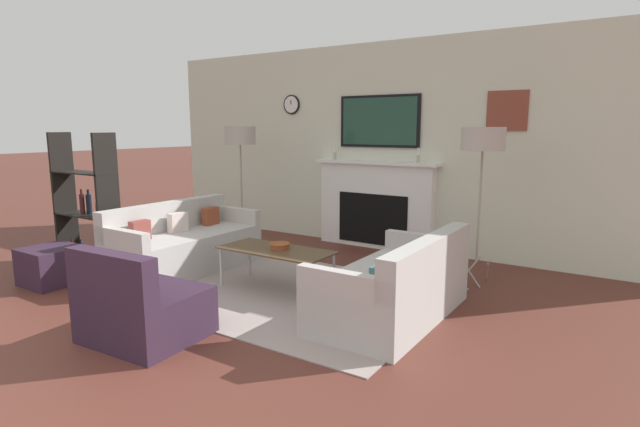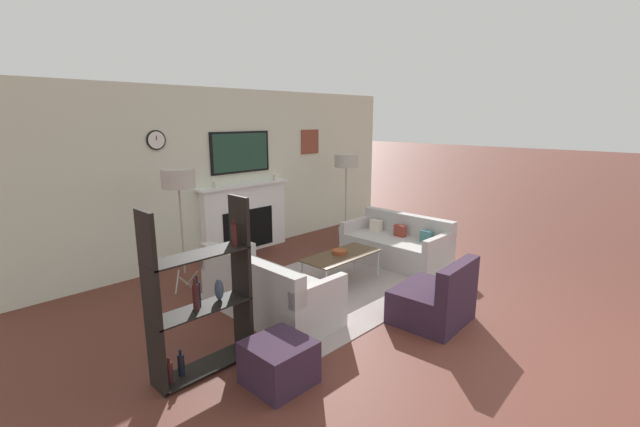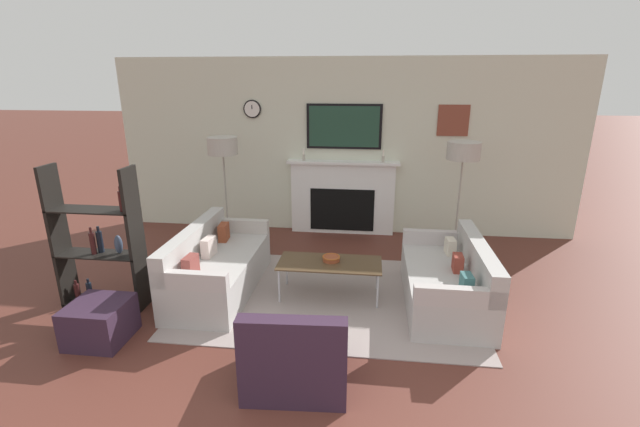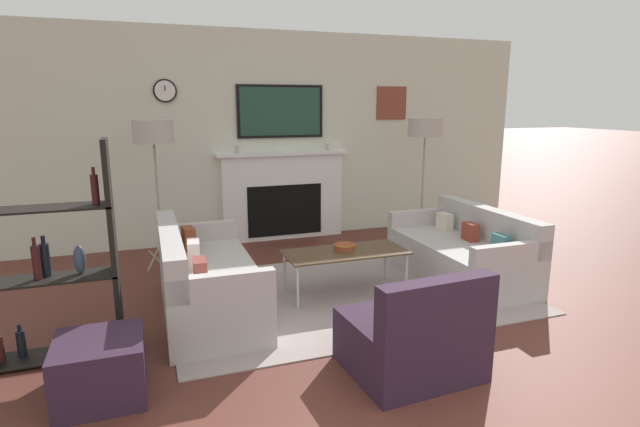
% 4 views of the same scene
% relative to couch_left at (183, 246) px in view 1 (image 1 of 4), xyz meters
% --- Properties ---
extents(fireplace_wall, '(7.18, 0.28, 2.70)m').
position_rel_couch_left_xyz_m(fireplace_wall, '(1.31, 2.28, 0.93)').
color(fireplace_wall, silver).
rests_on(fireplace_wall, ground_plane).
extents(area_rug, '(3.24, 2.19, 0.01)m').
position_rel_couch_left_xyz_m(area_rug, '(1.31, -0.00, -0.28)').
color(area_rug, '#9E8F8A').
rests_on(area_rug, ground_plane).
extents(couch_left, '(0.78, 1.72, 0.76)m').
position_rel_couch_left_xyz_m(couch_left, '(0.00, 0.00, 0.00)').
color(couch_left, '#B6B3AF').
rests_on(couch_left, ground_plane).
extents(couch_right, '(0.82, 1.63, 0.73)m').
position_rel_couch_left_xyz_m(couch_right, '(2.62, -0.00, -0.02)').
color(couch_right, '#B6B3AF').
rests_on(couch_right, ground_plane).
extents(armchair, '(0.86, 0.77, 0.74)m').
position_rel_couch_left_xyz_m(armchair, '(1.19, -1.48, -0.04)').
color(armchair, '#311F31').
rests_on(armchair, ground_plane).
extents(coffee_table, '(1.16, 0.52, 0.42)m').
position_rel_couch_left_xyz_m(coffee_table, '(1.32, 0.02, 0.11)').
color(coffee_table, '#4C3823').
rests_on(coffee_table, ground_plane).
extents(decorative_bowl, '(0.20, 0.20, 0.06)m').
position_rel_couch_left_xyz_m(decorative_bowl, '(1.33, 0.07, 0.17)').
color(decorative_bowl, brown).
rests_on(decorative_bowl, coffee_table).
extents(floor_lamp_left, '(0.41, 0.41, 1.63)m').
position_rel_couch_left_xyz_m(floor_lamp_left, '(-0.30, 1.33, 1.19)').
color(floor_lamp_left, '#9E998E').
rests_on(floor_lamp_left, ground_plane).
extents(floor_lamp_right, '(0.43, 0.43, 1.62)m').
position_rel_couch_left_xyz_m(floor_lamp_right, '(2.92, 1.33, 1.19)').
color(floor_lamp_right, '#9E998E').
rests_on(floor_lamp_right, ground_plane).
extents(shelf_unit, '(0.91, 0.28, 1.55)m').
position_rel_couch_left_xyz_m(shelf_unit, '(-1.10, -0.46, 0.43)').
color(shelf_unit, black).
rests_on(shelf_unit, ground_plane).
extents(ottoman, '(0.52, 0.52, 0.38)m').
position_rel_couch_left_xyz_m(ottoman, '(-0.76, -1.09, -0.09)').
color(ottoman, '#311F31').
rests_on(ottoman, ground_plane).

